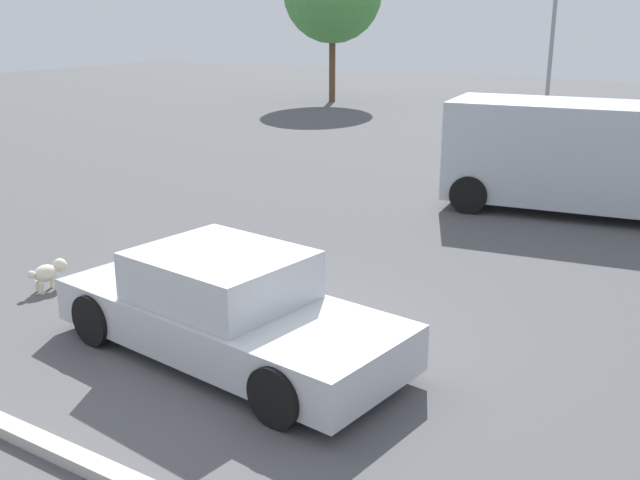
{
  "coord_description": "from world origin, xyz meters",
  "views": [
    {
      "loc": [
        5.05,
        -6.21,
        3.89
      ],
      "look_at": [
        -0.13,
        1.95,
        0.9
      ],
      "focal_mm": 41.54,
      "sensor_mm": 36.0,
      "label": 1
    }
  ],
  "objects": [
    {
      "name": "sedan_foreground",
      "position": [
        -0.16,
        -0.04,
        0.58
      ],
      "size": [
        4.54,
        2.21,
        1.26
      ],
      "rotation": [
        0.0,
        0.0,
        -0.11
      ],
      "color": "#B7BABF",
      "rests_on": "ground_plane"
    },
    {
      "name": "dog",
      "position": [
        -3.71,
        0.22,
        0.27
      ],
      "size": [
        0.31,
        0.6,
        0.44
      ],
      "rotation": [
        0.0,
        0.0,
        1.39
      ],
      "color": "beige",
      "rests_on": "ground_plane"
    },
    {
      "name": "parking_curb",
      "position": [
        0.0,
        -2.54,
        0.06
      ],
      "size": [
        7.44,
        0.2,
        0.12
      ],
      "primitive_type": "cube",
      "color": "#B7B2A8",
      "rests_on": "ground_plane"
    },
    {
      "name": "van_white",
      "position": [
        1.6,
        8.86,
        1.18
      ],
      "size": [
        5.35,
        2.88,
        2.19
      ],
      "rotation": [
        0.0,
        0.0,
        3.29
      ],
      "color": "#B2B7C1",
      "rests_on": "ground_plane"
    },
    {
      "name": "ground_plane",
      "position": [
        0.0,
        0.0,
        0.0
      ],
      "size": [
        80.0,
        80.0,
        0.0
      ],
      "primitive_type": "plane",
      "color": "#515154"
    }
  ]
}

